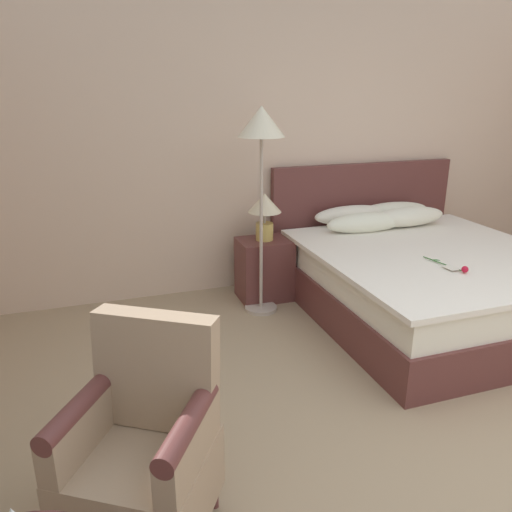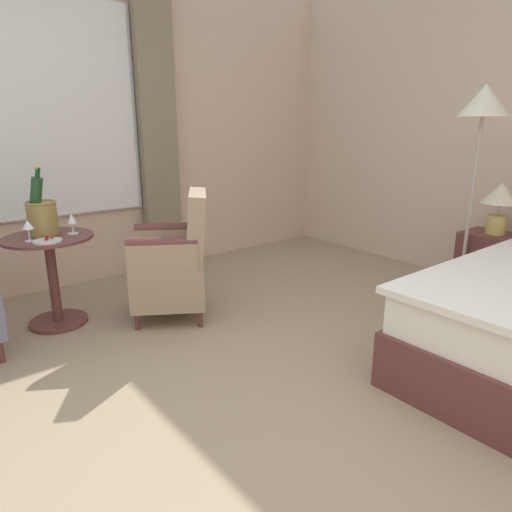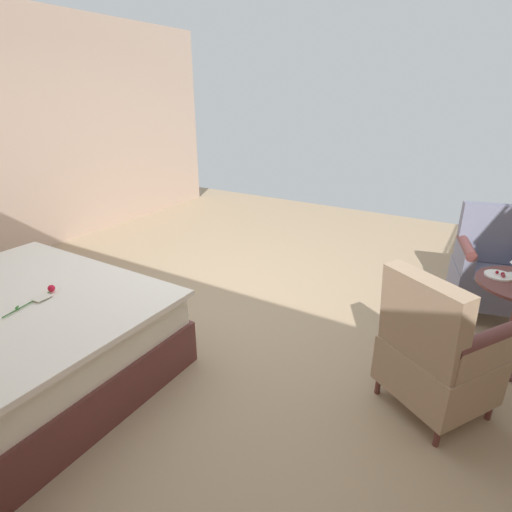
% 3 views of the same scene
% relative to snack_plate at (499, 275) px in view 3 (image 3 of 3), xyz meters
% --- Properties ---
extents(ground_plane, '(7.67, 7.67, 0.00)m').
position_rel_snack_plate_xyz_m(ground_plane, '(2.01, 0.33, -0.67)').
color(ground_plane, tan).
extents(wall_far_side, '(0.12, 6.29, 2.82)m').
position_rel_snack_plate_xyz_m(wall_far_side, '(5.06, 0.33, 0.74)').
color(wall_far_side, beige).
rests_on(wall_far_side, ground).
extents(snack_plate, '(0.19, 0.19, 0.04)m').
position_rel_snack_plate_xyz_m(snack_plate, '(0.00, 0.00, 0.00)').
color(snack_plate, white).
rests_on(snack_plate, side_table_round).
extents(armchair_by_window, '(0.76, 0.77, 0.96)m').
position_rel_snack_plate_xyz_m(armchair_by_window, '(0.25, 0.81, -0.26)').
color(armchair_by_window, brown).
rests_on(armchair_by_window, ground).
extents(armchair_facing_bed, '(0.68, 0.68, 0.97)m').
position_rel_snack_plate_xyz_m(armchair_facing_bed, '(0.05, -0.73, -0.24)').
color(armchair_facing_bed, brown).
rests_on(armchair_facing_bed, ground).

